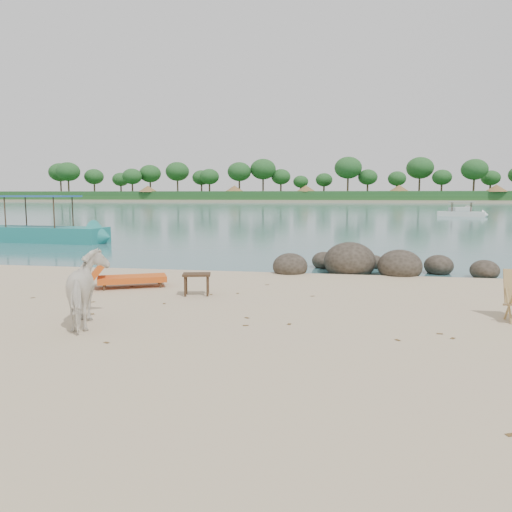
{
  "coord_description": "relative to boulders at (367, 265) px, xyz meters",
  "views": [
    {
      "loc": [
        2.34,
        -8.15,
        2.28
      ],
      "look_at": [
        0.53,
        2.0,
        1.0
      ],
      "focal_mm": 35.0,
      "sensor_mm": 36.0,
      "label": 1
    }
  ],
  "objects": [
    {
      "name": "side_table",
      "position": [
        -3.9,
        -4.27,
        0.03
      ],
      "size": [
        0.68,
        0.52,
        0.49
      ],
      "primitive_type": null,
      "rotation": [
        0.0,
        0.0,
        0.23
      ],
      "color": "#312413",
      "rests_on": "ground"
    },
    {
      "name": "far_scenery",
      "position": [
        -2.99,
        130.0,
        2.92
      ],
      "size": [
        420.0,
        18.0,
        9.5
      ],
      "color": "#1E4C1E",
      "rests_on": "ground"
    },
    {
      "name": "cow",
      "position": [
        -4.98,
        -7.05,
        0.42
      ],
      "size": [
        1.27,
        1.66,
        1.28
      ],
      "primitive_type": "imported",
      "rotation": [
        0.0,
        0.0,
        3.58
      ],
      "color": "white",
      "rests_on": "ground"
    },
    {
      "name": "boulders",
      "position": [
        0.0,
        0.0,
        0.0
      ],
      "size": [
        6.3,
        2.78,
        1.15
      ],
      "rotation": [
        0.0,
        0.0,
        0.39
      ],
      "color": "#2C261D",
      "rests_on": "ground"
    },
    {
      "name": "dead_leaves",
      "position": [
        -2.9,
        -5.97,
        -0.21
      ],
      "size": [
        8.53,
        7.47,
        0.0
      ],
      "color": "brown",
      "rests_on": "ground"
    },
    {
      "name": "far_shore",
      "position": [
        -3.01,
        163.31,
        -0.22
      ],
      "size": [
        420.0,
        90.0,
        1.4
      ],
      "primitive_type": "cube",
      "color": "tan",
      "rests_on": "ground"
    },
    {
      "name": "water",
      "position": [
        -3.01,
        83.31,
        -0.22
      ],
      "size": [
        400.0,
        400.0,
        0.0
      ],
      "primitive_type": "plane",
      "color": "#35666A",
      "rests_on": "ground"
    },
    {
      "name": "boat_mid",
      "position": [
        11.37,
        40.5,
        1.05
      ],
      "size": [
        5.28,
        2.7,
        2.53
      ],
      "primitive_type": null,
      "rotation": [
        0.0,
        0.0,
        -0.31
      ],
      "color": "silver",
      "rests_on": "water"
    },
    {
      "name": "boat_near",
      "position": [
        -15.36,
        7.32,
        1.62
      ],
      "size": [
        7.67,
        2.24,
        3.67
      ],
      "primitive_type": null,
      "rotation": [
        0.0,
        0.0,
        -0.07
      ],
      "color": "#1E7875",
      "rests_on": "water"
    },
    {
      "name": "lounge_chair",
      "position": [
        -5.74,
        -3.59,
        0.09
      ],
      "size": [
        2.13,
        1.51,
        0.61
      ],
      "primitive_type": null,
      "rotation": [
        0.0,
        0.0,
        0.45
      ],
      "color": "orange",
      "rests_on": "ground"
    },
    {
      "name": "boat_far",
      "position": [
        15.54,
        60.28,
        0.07
      ],
      "size": [
        4.17,
        4.49,
        0.58
      ],
      "primitive_type": null,
      "rotation": [
        0.0,
        0.0,
        0.84
      ],
      "color": "beige",
      "rests_on": "water"
    }
  ]
}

